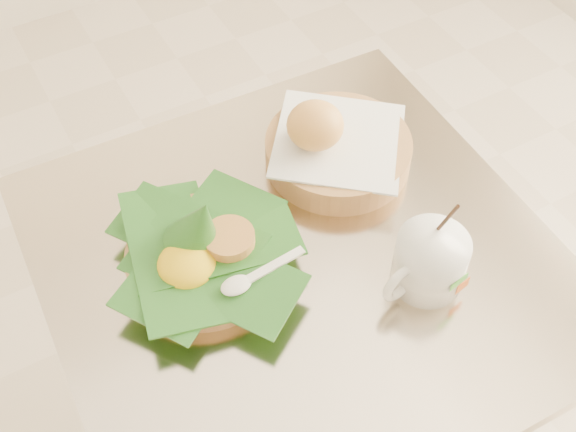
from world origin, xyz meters
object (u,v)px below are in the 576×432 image
rice_basket (203,251)px  coffee_mug (429,262)px  bread_basket (334,146)px  cafe_table (298,335)px

rice_basket → coffee_mug: (0.26, -0.17, 0.01)m
bread_basket → coffee_mug: coffee_mug is taller
cafe_table → coffee_mug: coffee_mug is taller
cafe_table → rice_basket: rice_basket is taller
cafe_table → bread_basket: size_ratio=2.75×
bread_basket → coffee_mug: bearing=-91.8°
bread_basket → rice_basket: bearing=-162.1°
cafe_table → coffee_mug: (0.13, -0.12, 0.27)m
cafe_table → bread_basket: bread_basket is taller
bread_basket → cafe_table: bearing=-135.4°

